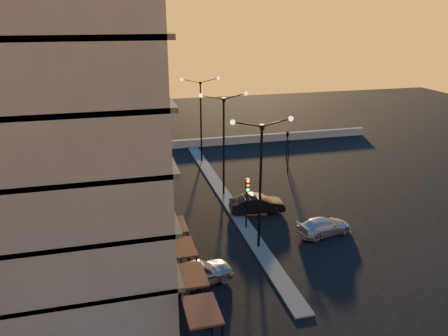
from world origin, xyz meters
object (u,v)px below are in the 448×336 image
car_hatchback (197,273)px  car_sedan (257,204)px  car_wagon (324,226)px  streetlamp_mid (224,137)px  traffic_light_main (247,195)px

car_hatchback → car_sedan: (6.91, 8.96, -0.02)m
car_hatchback → car_wagon: bearing=-84.3°
streetlamp_mid → traffic_light_main: (0.00, -7.13, -2.70)m
streetlamp_mid → car_hatchback: streetlamp_mid is taller
traffic_light_main → car_sedan: (1.78, 2.80, -2.13)m
car_hatchback → car_sedan: size_ratio=0.99×
car_sedan → streetlamp_mid: bearing=27.3°
streetlamp_mid → car_sedan: bearing=-67.6°
traffic_light_main → car_wagon: size_ratio=0.96×
car_sedan → car_wagon: car_sedan is taller
car_sedan → car_wagon: size_ratio=1.04×
traffic_light_main → car_sedan: bearing=57.5°
traffic_light_main → car_sedan: 3.94m
traffic_light_main → car_hatchback: (-5.13, -6.16, -2.11)m
traffic_light_main → car_wagon: 6.31m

